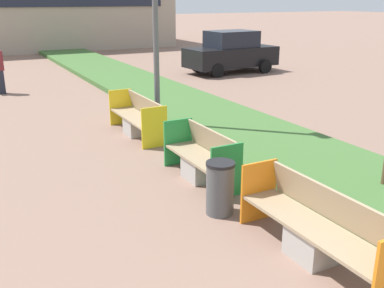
# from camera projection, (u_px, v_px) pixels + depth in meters

# --- Properties ---
(planter_grass_strip) EXTENTS (2.80, 120.00, 0.18)m
(planter_grass_strip) POSITION_uv_depth(u_px,v_px,m) (183.00, 105.00, 13.90)
(planter_grass_strip) COLOR #426B33
(planter_grass_strip) RESTS_ON ground
(building_backdrop) EXTENTS (14.21, 8.27, 6.05)m
(building_backdrop) POSITION_uv_depth(u_px,v_px,m) (57.00, 1.00, 30.86)
(building_backdrop) COLOR tan
(building_backdrop) RESTS_ON ground
(bench_orange_frame) EXTENTS (0.65, 2.46, 0.94)m
(bench_orange_frame) POSITION_uv_depth(u_px,v_px,m) (316.00, 231.00, 5.80)
(bench_orange_frame) COLOR #ADA8A0
(bench_orange_frame) RESTS_ON ground
(bench_green_frame) EXTENTS (0.65, 1.89, 0.94)m
(bench_green_frame) POSITION_uv_depth(u_px,v_px,m) (202.00, 161.00, 8.36)
(bench_green_frame) COLOR #ADA8A0
(bench_green_frame) RESTS_ON ground
(bench_yellow_frame) EXTENTS (0.65, 2.32, 0.94)m
(bench_yellow_frame) POSITION_uv_depth(u_px,v_px,m) (138.00, 120.00, 11.11)
(bench_yellow_frame) COLOR #ADA8A0
(bench_yellow_frame) RESTS_ON ground
(litter_bin) EXTENTS (0.46, 0.46, 0.86)m
(litter_bin) POSITION_uv_depth(u_px,v_px,m) (220.00, 188.00, 6.99)
(litter_bin) COLOR #4C4F51
(litter_bin) RESTS_ON ground
(parked_car_distant) EXTENTS (4.30, 2.01, 1.86)m
(parked_car_distant) POSITION_uv_depth(u_px,v_px,m) (231.00, 52.00, 20.26)
(parked_car_distant) COLOR black
(parked_car_distant) RESTS_ON ground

